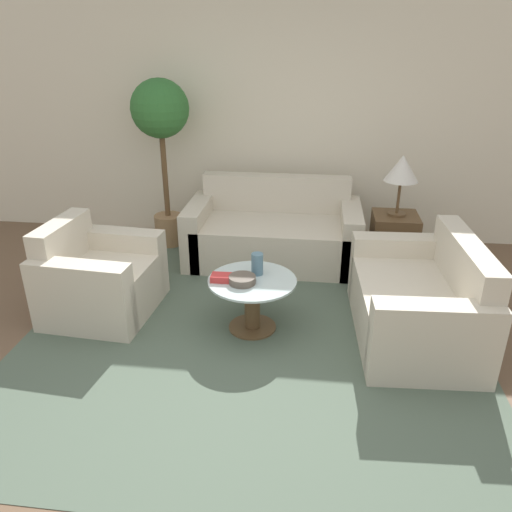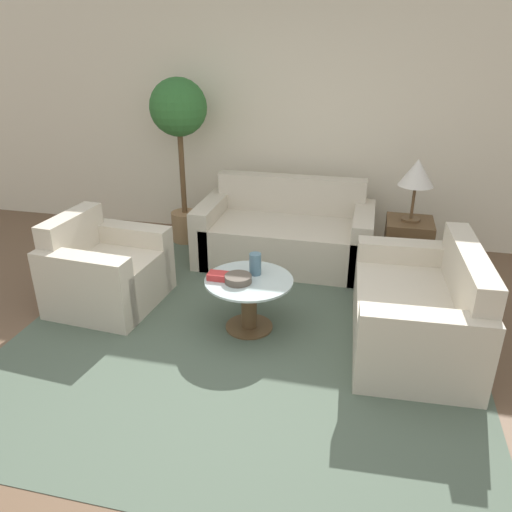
# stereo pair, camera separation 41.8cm
# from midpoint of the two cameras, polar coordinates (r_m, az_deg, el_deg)

# --- Properties ---
(ground_plane) EXTENTS (14.00, 14.00, 0.00)m
(ground_plane) POSITION_cam_midpoint_polar(r_m,az_deg,el_deg) (3.59, -6.24, -15.09)
(ground_plane) COLOR brown
(wall_back) EXTENTS (10.00, 0.06, 2.60)m
(wall_back) POSITION_cam_midpoint_polar(r_m,az_deg,el_deg) (5.81, -0.13, 14.68)
(wall_back) COLOR beige
(wall_back) RESTS_ON ground_plane
(rug) EXTENTS (3.65, 3.72, 0.01)m
(rug) POSITION_cam_midpoint_polar(r_m,az_deg,el_deg) (4.22, -3.28, -8.23)
(rug) COLOR #4C5B4C
(rug) RESTS_ON ground_plane
(sofa_main) EXTENTS (1.80, 0.92, 0.85)m
(sofa_main) POSITION_cam_midpoint_polar(r_m,az_deg,el_deg) (5.35, -0.19, 2.54)
(sofa_main) COLOR beige
(sofa_main) RESTS_ON ground_plane
(armchair) EXTENTS (0.91, 0.98, 0.82)m
(armchair) POSITION_cam_midpoint_polar(r_m,az_deg,el_deg) (4.62, -20.24, -2.71)
(armchair) COLOR beige
(armchair) RESTS_ON ground_plane
(loveseat) EXTENTS (0.94, 1.44, 0.83)m
(loveseat) POSITION_cam_midpoint_polar(r_m,az_deg,el_deg) (4.13, 15.80, -5.39)
(loveseat) COLOR beige
(loveseat) RESTS_ON ground_plane
(coffee_table) EXTENTS (0.72, 0.72, 0.45)m
(coffee_table) POSITION_cam_midpoint_polar(r_m,az_deg,el_deg) (4.07, -3.38, -4.81)
(coffee_table) COLOR brown
(coffee_table) RESTS_ON ground_plane
(side_table) EXTENTS (0.45, 0.45, 0.57)m
(side_table) POSITION_cam_midpoint_polar(r_m,az_deg,el_deg) (5.31, 13.27, 1.65)
(side_table) COLOR brown
(side_table) RESTS_ON ground_plane
(table_lamp) EXTENTS (0.33, 0.33, 0.61)m
(table_lamp) POSITION_cam_midpoint_polar(r_m,az_deg,el_deg) (5.08, 14.09, 9.51)
(table_lamp) COLOR brown
(table_lamp) RESTS_ON side_table
(potted_plant) EXTENTS (0.62, 0.62, 1.84)m
(potted_plant) POSITION_cam_midpoint_polar(r_m,az_deg,el_deg) (5.59, -12.97, 14.20)
(potted_plant) COLOR #93704C
(potted_plant) RESTS_ON ground_plane
(vase) EXTENTS (0.10, 0.10, 0.18)m
(vase) POSITION_cam_midpoint_polar(r_m,az_deg,el_deg) (4.05, -2.81, -0.98)
(vase) COLOR slate
(vase) RESTS_ON coffee_table
(bowl) EXTENTS (0.21, 0.21, 0.06)m
(bowl) POSITION_cam_midpoint_polar(r_m,az_deg,el_deg) (3.94, -4.62, -2.79)
(bowl) COLOR brown
(bowl) RESTS_ON coffee_table
(book_stack) EXTENTS (0.17, 0.11, 0.05)m
(book_stack) POSITION_cam_midpoint_polar(r_m,az_deg,el_deg) (3.99, -6.95, -2.56)
(book_stack) COLOR #BC3333
(book_stack) RESTS_ON coffee_table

